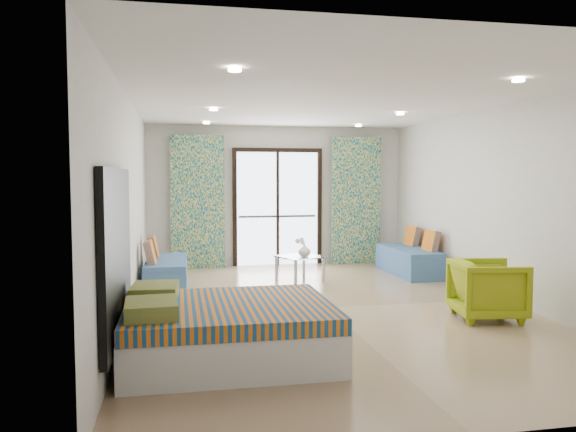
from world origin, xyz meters
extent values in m
cube|color=black|center=(0.00, 3.71, 2.24)|extent=(1.76, 0.08, 0.08)
cube|color=black|center=(-0.84, 3.71, 1.10)|extent=(0.08, 0.08, 2.20)
cube|color=black|center=(0.84, 3.71, 1.10)|extent=(0.08, 0.08, 2.20)
cube|color=black|center=(0.00, 3.71, 1.10)|extent=(0.05, 0.06, 2.20)
cube|color=#595451|center=(0.00, 3.73, 0.95)|extent=(1.52, 0.03, 0.04)
cube|color=silver|center=(-1.55, 3.57, 1.25)|extent=(1.00, 0.10, 2.50)
cube|color=silver|center=(1.55, 3.57, 1.25)|extent=(1.00, 0.10, 2.50)
cylinder|color=#FFE0B2|center=(-1.40, -2.00, 2.67)|extent=(0.12, 0.12, 0.02)
cylinder|color=#FFE0B2|center=(1.40, -2.00, 2.67)|extent=(0.12, 0.12, 0.02)
cylinder|color=#FFE0B2|center=(-1.40, 1.00, 2.67)|extent=(0.12, 0.12, 0.02)
cylinder|color=#FFE0B2|center=(1.40, 1.00, 2.67)|extent=(0.12, 0.12, 0.02)
cylinder|color=#FFE0B2|center=(-1.40, 3.00, 2.67)|extent=(0.12, 0.12, 0.02)
cylinder|color=#FFE0B2|center=(1.40, 3.00, 2.67)|extent=(0.12, 0.12, 0.02)
cube|color=black|center=(-2.46, -1.84, 1.05)|extent=(0.06, 2.10, 1.50)
cube|color=silver|center=(-2.47, -0.59, 1.05)|extent=(0.02, 0.10, 0.10)
cube|color=silver|center=(-1.45, -1.84, 0.19)|extent=(1.94, 1.55, 0.39)
cube|color=navy|center=(-1.45, -1.84, 0.46)|extent=(1.92, 1.58, 0.15)
cube|color=#16644F|center=(-2.15, -2.21, 0.60)|extent=(0.46, 0.55, 0.14)
cube|color=#16644F|center=(-2.15, -1.47, 0.60)|extent=(0.47, 0.56, 0.14)
cube|color=#3D6291|center=(-2.10, 1.79, 0.18)|extent=(0.65, 1.60, 0.35)
cube|color=#3D6291|center=(-2.10, 1.79, 0.40)|extent=(0.64, 1.57, 0.09)
cube|color=navy|center=(-2.33, 1.42, 0.60)|extent=(0.19, 0.40, 0.37)
cube|color=navy|center=(-2.31, 2.16, 0.60)|extent=(0.19, 0.40, 0.37)
cube|color=#3D6291|center=(2.10, 2.21, 0.18)|extent=(0.65, 1.66, 0.37)
cube|color=#3D6291|center=(2.10, 2.21, 0.41)|extent=(0.64, 1.63, 0.09)
cube|color=navy|center=(2.33, 1.82, 0.63)|extent=(0.19, 0.41, 0.38)
cube|color=navy|center=(2.33, 2.60, 0.63)|extent=(0.19, 0.41, 0.38)
cylinder|color=silver|center=(-0.11, 1.50, 0.21)|extent=(0.07, 0.07, 0.41)
cylinder|color=silver|center=(0.41, 1.72, 0.21)|extent=(0.07, 0.07, 0.41)
cylinder|color=silver|center=(-0.32, 2.02, 0.21)|extent=(0.07, 0.07, 0.41)
cylinder|color=silver|center=(0.19, 2.23, 0.21)|extent=(0.07, 0.07, 0.41)
cube|color=#8CA59E|center=(0.04, 1.87, 0.41)|extent=(0.84, 0.84, 0.02)
sphere|color=white|center=(0.09, 1.89, 0.64)|extent=(0.07, 0.07, 0.07)
sphere|color=white|center=(0.02, 1.92, 0.66)|extent=(0.07, 0.07, 0.07)
sphere|color=white|center=(0.00, 1.85, 0.68)|extent=(0.07, 0.07, 0.07)
sphere|color=white|center=(0.06, 1.82, 0.70)|extent=(0.07, 0.07, 0.07)
imported|color=white|center=(0.10, 1.81, 0.53)|extent=(0.21, 0.22, 0.20)
imported|color=#9AAC16|center=(1.76, -0.95, 0.40)|extent=(0.83, 0.87, 0.79)
camera|label=1|loc=(-1.91, -7.06, 1.72)|focal=35.00mm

